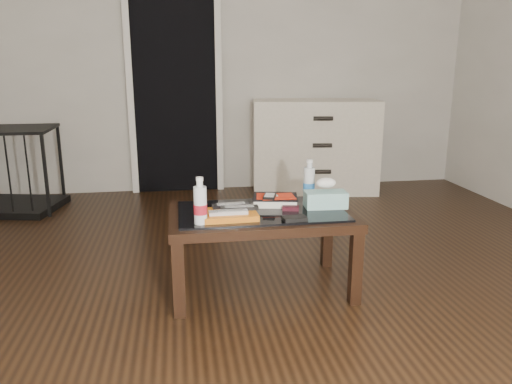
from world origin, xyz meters
TOP-DOWN VIEW (x-y plane):
  - ground at (0.00, 0.00)m, footprint 5.00×5.00m
  - doorway at (-0.40, 2.47)m, footprint 0.90×0.08m
  - coffee_table at (0.05, 0.11)m, footprint 1.00×0.60m
  - dresser at (0.94, 2.23)m, footprint 1.26×0.66m
  - pet_crate at (-1.90, 2.00)m, footprint 1.01×0.77m
  - magazines at (-0.13, 0.00)m, footprint 0.29×0.22m
  - remote_silver at (-0.14, -0.04)m, footprint 0.20×0.06m
  - remote_black_front at (-0.08, 0.03)m, footprint 0.20×0.05m
  - remote_black_back at (-0.12, 0.09)m, footprint 0.20×0.07m
  - textbook at (0.15, 0.22)m, footprint 0.28×0.24m
  - dvd_mailers at (0.14, 0.21)m, footprint 0.21×0.16m
  - ipod at (0.11, 0.17)m, footprint 0.09×0.12m
  - flip_phone at (0.21, 0.08)m, footprint 0.10×0.07m
  - wallet at (0.19, -0.10)m, footprint 0.13×0.08m
  - water_bottle_left at (-0.29, -0.07)m, footprint 0.08×0.08m
  - water_bottle_right at (0.37, 0.29)m, footprint 0.07×0.07m
  - tissue_box at (0.41, 0.11)m, footprint 0.24×0.13m

SIDE VIEW (x-z plane):
  - ground at x=0.00m, z-range 0.00..0.00m
  - pet_crate at x=-1.90m, z-range -0.12..0.59m
  - coffee_table at x=0.05m, z-range 0.17..0.63m
  - dresser at x=0.94m, z-range 0.00..0.90m
  - wallet at x=0.19m, z-range 0.46..0.48m
  - flip_phone at x=0.21m, z-range 0.46..0.48m
  - magazines at x=-0.13m, z-range 0.46..0.49m
  - textbook at x=0.15m, z-range 0.46..0.51m
  - remote_silver at x=-0.14m, z-range 0.49..0.51m
  - remote_black_front at x=-0.08m, z-range 0.49..0.51m
  - remote_black_back at x=-0.12m, z-range 0.49..0.51m
  - tissue_box at x=0.41m, z-range 0.46..0.55m
  - dvd_mailers at x=0.14m, z-range 0.51..0.51m
  - ipod at x=0.11m, z-range 0.51..0.53m
  - water_bottle_left at x=-0.29m, z-range 0.46..0.70m
  - water_bottle_right at x=0.37m, z-range 0.46..0.70m
  - doorway at x=-0.40m, z-range -0.01..2.06m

